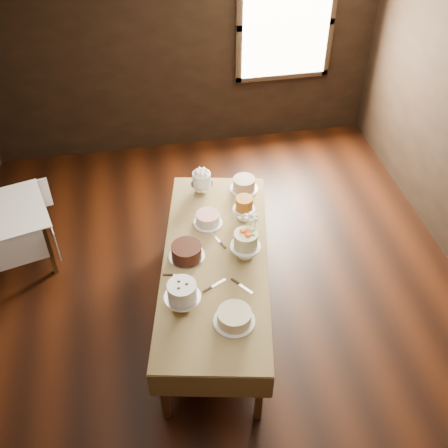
% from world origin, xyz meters
% --- Properties ---
extents(floor, '(5.00, 6.00, 0.01)m').
position_xyz_m(floor, '(0.00, 0.00, 0.00)').
color(floor, black).
rests_on(floor, ground).
extents(ceiling, '(5.00, 6.00, 0.01)m').
position_xyz_m(ceiling, '(0.00, 0.00, 2.80)').
color(ceiling, beige).
rests_on(ceiling, wall_back).
extents(wall_back, '(5.00, 0.02, 2.80)m').
position_xyz_m(wall_back, '(0.00, 3.00, 1.40)').
color(wall_back, black).
rests_on(wall_back, ground).
extents(window, '(1.10, 0.05, 1.30)m').
position_xyz_m(window, '(1.30, 2.94, 1.60)').
color(window, '#FFEABF').
rests_on(window, wall_back).
extents(display_table, '(1.41, 2.55, 0.75)m').
position_xyz_m(display_table, '(-0.12, -0.03, 0.69)').
color(display_table, '#3D2714').
rests_on(display_table, ground).
extents(side_table, '(1.02, 1.02, 0.71)m').
position_xyz_m(side_table, '(-2.11, 1.05, 0.62)').
color(side_table, '#3D2714').
rests_on(side_table, ground).
extents(cake_meringue, '(0.23, 0.23, 0.24)m').
position_xyz_m(cake_meringue, '(-0.09, 0.97, 0.85)').
color(cake_meringue, silver).
rests_on(cake_meringue, display_table).
extents(cake_speckled, '(0.32, 0.32, 0.14)m').
position_xyz_m(cake_speckled, '(0.35, 0.91, 0.81)').
color(cake_speckled, white).
rests_on(cake_speckled, display_table).
extents(cake_lattice, '(0.31, 0.31, 0.11)m').
position_xyz_m(cake_lattice, '(-0.11, 0.46, 0.79)').
color(cake_lattice, white).
rests_on(cake_lattice, display_table).
extents(cake_caramel, '(0.22, 0.22, 0.26)m').
position_xyz_m(cake_caramel, '(0.25, 0.48, 0.85)').
color(cake_caramel, white).
rests_on(cake_caramel, display_table).
extents(cake_chocolate, '(0.33, 0.33, 0.13)m').
position_xyz_m(cake_chocolate, '(-0.37, 0.05, 0.81)').
color(cake_chocolate, silver).
rests_on(cake_chocolate, display_table).
extents(cake_flowers, '(0.29, 0.29, 0.28)m').
position_xyz_m(cake_flowers, '(0.15, -0.03, 0.87)').
color(cake_flowers, white).
rests_on(cake_flowers, display_table).
extents(cake_swirl, '(0.30, 0.30, 0.28)m').
position_xyz_m(cake_swirl, '(-0.48, -0.51, 0.87)').
color(cake_swirl, silver).
rests_on(cake_swirl, display_table).
extents(cake_cream, '(0.39, 0.39, 0.12)m').
position_xyz_m(cake_cream, '(-0.10, -0.75, 0.80)').
color(cake_cream, white).
rests_on(cake_cream, display_table).
extents(cake_server_a, '(0.23, 0.13, 0.01)m').
position_xyz_m(cake_server_a, '(-0.15, -0.32, 0.75)').
color(cake_server_a, silver).
rests_on(cake_server_a, display_table).
extents(cake_server_b, '(0.16, 0.21, 0.01)m').
position_xyz_m(cake_server_b, '(0.07, -0.42, 0.75)').
color(cake_server_b, silver).
rests_on(cake_server_b, display_table).
extents(cake_server_c, '(0.11, 0.23, 0.01)m').
position_xyz_m(cake_server_c, '(-0.07, 0.24, 0.75)').
color(cake_server_c, silver).
rests_on(cake_server_c, display_table).
extents(cake_server_d, '(0.22, 0.14, 0.01)m').
position_xyz_m(cake_server_d, '(0.20, 0.16, 0.75)').
color(cake_server_d, silver).
rests_on(cake_server_d, display_table).
extents(cake_server_e, '(0.24, 0.08, 0.01)m').
position_xyz_m(cake_server_e, '(-0.45, -0.17, 0.75)').
color(cake_server_e, silver).
rests_on(cake_server_e, display_table).
extents(flower_vase, '(0.16, 0.16, 0.12)m').
position_xyz_m(flower_vase, '(0.23, 0.13, 0.81)').
color(flower_vase, '#2D2823').
rests_on(flower_vase, display_table).
extents(flower_bouquet, '(0.14, 0.14, 0.20)m').
position_xyz_m(flower_bouquet, '(0.23, 0.13, 0.99)').
color(flower_bouquet, white).
rests_on(flower_bouquet, flower_vase).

